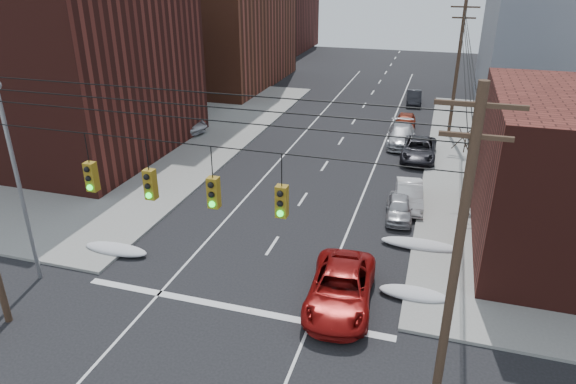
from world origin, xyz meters
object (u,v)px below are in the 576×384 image
Objects in this scene: parked_car_c at (419,149)px; parked_car_e at (406,122)px; parked_car_d at (401,135)px; parked_car_a at (399,208)px; lot_car_c at (72,150)px; red_pickup at (341,289)px; lot_car_d at (113,134)px; parked_car_b at (409,195)px; parked_car_f at (414,98)px; lot_car_a at (155,134)px; lot_car_b at (177,123)px.

parked_car_e is at bearing 101.94° from parked_car_c.
parked_car_d is 4.06m from parked_car_e.
parked_car_a is 24.20m from lot_car_c.
red_pickup reaches higher than parked_car_d.
lot_car_d is at bearing -157.12° from parked_car_e.
parked_car_d is at bearing 116.95° from parked_car_c.
parked_car_d is at bearing 91.37° from parked_car_b.
parked_car_d is 25.46m from lot_car_c.
parked_car_e is at bearing -57.57° from lot_car_d.
red_pickup reaches higher than parked_car_b.
lot_car_d is (-24.14, -3.39, 0.02)m from parked_car_c.
lot_car_c is (-22.91, -24.57, 0.18)m from parked_car_f.
red_pickup is 1.60× the size of lot_car_d.
parked_car_f is 27.04m from lot_car_a.
parked_car_e is at bearing -95.18° from parked_car_f.
red_pickup is at bearing -95.81° from parked_car_f.
parked_car_b is at bearing -94.55° from lot_car_d.
parked_car_d reaches higher than parked_car_e.
parked_car_b is at bearing 71.19° from parked_car_a.
parked_car_b is 1.03× the size of parked_car_f.
lot_car_b is at bearing -144.84° from parked_car_f.
lot_car_c is at bearing 172.39° from parked_car_b.
parked_car_b is 15.72m from parked_car_e.
parked_car_d reaches higher than parked_car_a.
parked_car_e is 21.44m from lot_car_a.
parked_car_b is 1.19× the size of lot_car_d.
lot_car_b reaches higher than parked_car_a.
lot_car_b is (-20.43, 9.06, 0.20)m from parked_car_b.
parked_car_c is 20.43m from lot_car_b.
lot_car_b is at bearing 177.75° from parked_car_c.
parked_car_e is 0.85× the size of lot_car_c.
parked_car_d is (-1.18, 13.36, 0.15)m from parked_car_a.
red_pickup is at bearing -134.18° from lot_car_c.
lot_car_a is at bearing 133.81° from red_pickup.
parked_car_f is (0.40, 35.95, -0.11)m from red_pickup.
lot_car_a is at bearing -52.38° from lot_car_c.
parked_car_e is at bearing -59.46° from lot_car_b.
lot_car_d is (-24.14, 5.13, 0.06)m from parked_car_b.
parked_car_b reaches higher than parked_car_a.
red_pickup is at bearing -137.00° from lot_car_a.
parked_car_b is 0.87× the size of lot_car_c.
parked_car_d is 23.44m from lot_car_d.
parked_car_c is (0.00, 8.52, 0.03)m from parked_car_b.
parked_car_e is 9.41m from parked_car_f.
parked_car_e is 1.02× the size of lot_car_a.
red_pickup is 35.95m from parked_car_f.
lot_car_b reaches higher than parked_car_c.
parked_car_f is (-1.18, 26.83, 0.07)m from parked_car_a.
red_pickup is 27.17m from lot_car_b.
parked_car_e is 1.16× the size of lot_car_d.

